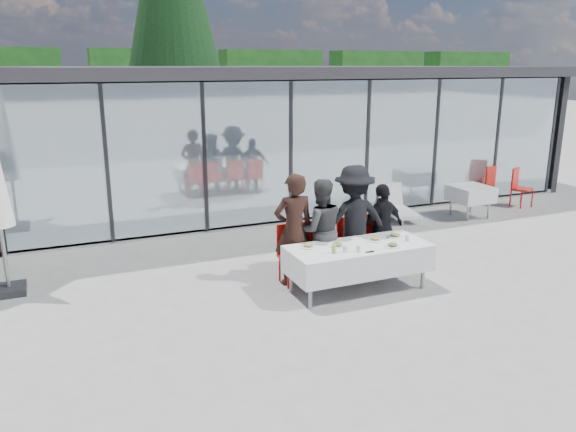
% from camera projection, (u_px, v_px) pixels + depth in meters
% --- Properties ---
extents(ground, '(90.00, 90.00, 0.00)m').
position_uv_depth(ground, '(332.00, 295.00, 8.80)').
color(ground, gray).
rests_on(ground, ground).
extents(pavilion, '(14.80, 8.80, 3.44)m').
position_uv_depth(pavilion, '(265.00, 112.00, 16.25)').
color(pavilion, gray).
rests_on(pavilion, ground).
extents(treeline, '(62.50, 2.00, 4.40)m').
position_uv_depth(treeline, '(78.00, 88.00, 32.32)').
color(treeline, '#123912').
rests_on(treeline, ground).
extents(dining_table, '(2.26, 0.96, 0.75)m').
position_uv_depth(dining_table, '(358.00, 258.00, 8.85)').
color(dining_table, silver).
rests_on(dining_table, ground).
extents(diner_a, '(0.69, 0.69, 1.84)m').
position_uv_depth(diner_a, '(294.00, 230.00, 9.04)').
color(diner_a, black).
rests_on(diner_a, ground).
extents(diner_chair_a, '(0.44, 0.44, 0.97)m').
position_uv_depth(diner_chair_a, '(292.00, 251.00, 9.20)').
color(diner_chair_a, red).
rests_on(diner_chair_a, ground).
extents(diner_b, '(0.99, 0.99, 1.72)m').
position_uv_depth(diner_b, '(320.00, 230.00, 9.23)').
color(diner_b, '#434343').
rests_on(diner_b, ground).
extents(diner_chair_b, '(0.44, 0.44, 0.97)m').
position_uv_depth(diner_chair_b, '(318.00, 247.00, 9.38)').
color(diner_chair_b, red).
rests_on(diner_chair_b, ground).
extents(diner_c, '(1.40, 1.40, 1.89)m').
position_uv_depth(diner_c, '(354.00, 221.00, 9.45)').
color(diner_c, black).
rests_on(diner_c, ground).
extents(diner_chair_c, '(0.44, 0.44, 0.97)m').
position_uv_depth(diner_chair_c, '(351.00, 243.00, 9.62)').
color(diner_chair_c, red).
rests_on(diner_chair_c, ground).
extents(diner_d, '(1.07, 1.07, 1.54)m').
position_uv_depth(diner_d, '(382.00, 227.00, 9.71)').
color(diner_d, black).
rests_on(diner_d, ground).
extents(diner_chair_d, '(0.44, 0.44, 0.97)m').
position_uv_depth(diner_chair_d, '(379.00, 239.00, 9.84)').
color(diner_chair_d, red).
rests_on(diner_chair_d, ground).
extents(plate_a, '(0.26, 0.26, 0.07)m').
position_uv_depth(plate_a, '(308.00, 246.00, 8.70)').
color(plate_a, white).
rests_on(plate_a, dining_table).
extents(plate_b, '(0.26, 0.26, 0.07)m').
position_uv_depth(plate_b, '(337.00, 245.00, 8.73)').
color(plate_b, white).
rests_on(plate_b, dining_table).
extents(plate_c, '(0.26, 0.26, 0.07)m').
position_uv_depth(plate_c, '(375.00, 239.00, 9.03)').
color(plate_c, white).
rests_on(plate_c, dining_table).
extents(plate_d, '(0.26, 0.26, 0.07)m').
position_uv_depth(plate_d, '(395.00, 236.00, 9.21)').
color(plate_d, white).
rests_on(plate_d, dining_table).
extents(plate_extra, '(0.26, 0.26, 0.07)m').
position_uv_depth(plate_extra, '(393.00, 245.00, 8.72)').
color(plate_extra, white).
rests_on(plate_extra, dining_table).
extents(juice_bottle, '(0.06, 0.06, 0.14)m').
position_uv_depth(juice_bottle, '(334.00, 249.00, 8.40)').
color(juice_bottle, '#93C552').
rests_on(juice_bottle, dining_table).
extents(drinking_glasses, '(1.25, 0.24, 0.10)m').
position_uv_depth(drinking_glasses, '(371.00, 245.00, 8.64)').
color(drinking_glasses, silver).
rests_on(drinking_glasses, dining_table).
extents(folded_eyeglasses, '(0.14, 0.03, 0.01)m').
position_uv_depth(folded_eyeglasses, '(370.00, 252.00, 8.48)').
color(folded_eyeglasses, black).
rests_on(folded_eyeglasses, dining_table).
extents(spare_table_right, '(0.86, 0.86, 0.74)m').
position_uv_depth(spare_table_right, '(471.00, 194.00, 13.17)').
color(spare_table_right, silver).
rests_on(spare_table_right, ground).
extents(spare_chair_a, '(0.59, 0.59, 0.97)m').
position_uv_depth(spare_chair_a, '(519.00, 185.00, 14.18)').
color(spare_chair_a, red).
rests_on(spare_chair_a, ground).
extents(spare_chair_b, '(0.55, 0.55, 0.97)m').
position_uv_depth(spare_chair_b, '(486.00, 182.00, 14.55)').
color(spare_chair_b, red).
rests_on(spare_chair_b, ground).
extents(lounger, '(0.84, 1.42, 0.72)m').
position_uv_depth(lounger, '(396.00, 206.00, 13.24)').
color(lounger, white).
rests_on(lounger, ground).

